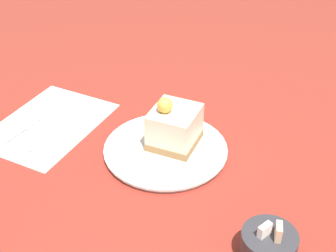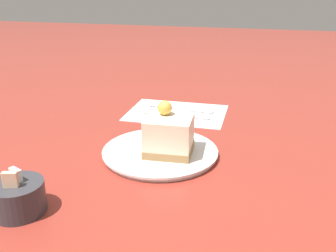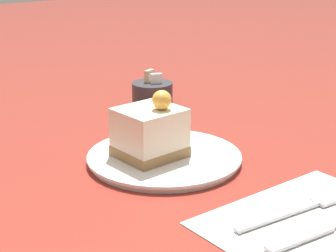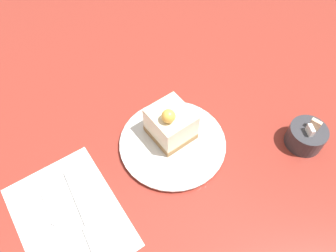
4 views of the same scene
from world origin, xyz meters
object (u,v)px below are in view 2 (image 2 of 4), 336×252
fork (168,114)px  plate (160,152)px  cake_slice (169,134)px  knife (185,109)px  sugar_bowl (18,197)px

fork → plate: bearing=-164.8°
plate → fork: 0.22m
cake_slice → fork: bearing=11.1°
plate → cake_slice: size_ratio=2.27×
fork → knife: bearing=-30.5°
cake_slice → sugar_bowl: bearing=140.1°
cake_slice → knife: 0.27m
knife → sugar_bowl: size_ratio=2.36×
plate → sugar_bowl: sugar_bowl is taller
fork → knife: same height
plate → knife: bearing=2.2°
fork → sugar_bowl: 0.45m
cake_slice → knife: bearing=2.0°
plate → cake_slice: 0.04m
plate → cake_slice: (-0.01, -0.02, 0.04)m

